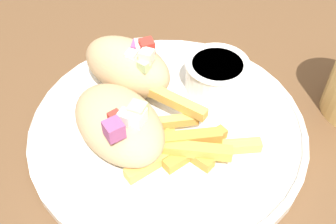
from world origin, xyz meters
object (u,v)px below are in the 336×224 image
pita_sandwich_near (119,123)px  fries_pile (184,141)px  pita_sandwich_far (128,66)px  sauce_ramekin (217,73)px  plate (168,127)px

pita_sandwich_near → fries_pile: 0.07m
pita_sandwich_near → fries_pile: bearing=42.7°
pita_sandwich_far → fries_pile: bearing=-22.6°
pita_sandwich_near → sauce_ramekin: 0.14m
pita_sandwich_near → sauce_ramekin: pita_sandwich_near is taller
pita_sandwich_far → plate: bearing=-18.9°
pita_sandwich_far → fries_pile: (0.10, -0.05, -0.02)m
pita_sandwich_far → sauce_ramekin: bearing=34.3°
pita_sandwich_far → sauce_ramekin: size_ratio=1.53×
pita_sandwich_far → fries_pile: size_ratio=0.81×
fries_pile → sauce_ramekin: bearing=96.6°
plate → sauce_ramekin: (0.02, 0.08, 0.03)m
pita_sandwich_near → pita_sandwich_far: 0.08m
pita_sandwich_far → fries_pile: pita_sandwich_far is taller
plate → fries_pile: 0.04m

